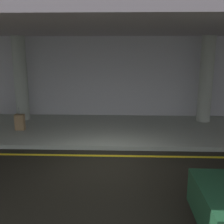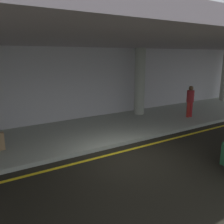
% 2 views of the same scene
% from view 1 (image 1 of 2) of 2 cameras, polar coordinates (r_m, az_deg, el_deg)
% --- Properties ---
extents(ground_plane, '(60.00, 60.00, 0.00)m').
position_cam_1_polar(ground_plane, '(8.39, -0.99, -10.36)').
color(ground_plane, black).
extents(sidewalk, '(26.00, 4.20, 0.15)m').
position_cam_1_polar(sidewalk, '(11.27, -0.15, -3.62)').
color(sidewalk, '#9DA598').
rests_on(sidewalk, ground).
extents(lane_stripe_yellow, '(26.00, 0.14, 0.01)m').
position_cam_1_polar(lane_stripe_yellow, '(8.88, -0.80, -8.95)').
color(lane_stripe_yellow, yellow).
rests_on(lane_stripe_yellow, ground).
extents(support_column_left_mid, '(0.58, 0.58, 3.65)m').
position_cam_1_polar(support_column_left_mid, '(12.85, -18.18, 6.50)').
color(support_column_left_mid, '#98A093').
rests_on(support_column_left_mid, sidewalk).
extents(support_column_center, '(0.58, 0.58, 3.65)m').
position_cam_1_polar(support_column_center, '(12.59, 18.70, 6.33)').
color(support_column_center, '#9A9F91').
rests_on(support_column_center, sidewalk).
extents(ceiling_overhang, '(28.00, 13.20, 0.30)m').
position_cam_1_polar(ceiling_overhang, '(10.29, -0.28, 16.60)').
color(ceiling_overhang, '#9A8E96').
rests_on(ceiling_overhang, support_column_far_left).
extents(terminal_back_wall, '(26.00, 0.30, 3.80)m').
position_cam_1_polar(terminal_back_wall, '(13.10, 0.22, 6.96)').
color(terminal_back_wall, '#B8B7BB').
rests_on(terminal_back_wall, ground).
extents(suitcase_upright_secondary, '(0.36, 0.22, 0.90)m').
position_cam_1_polar(suitcase_upright_secondary, '(11.49, -18.35, -1.99)').
color(suitcase_upright_secondary, '#91704A').
rests_on(suitcase_upright_secondary, sidewalk).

